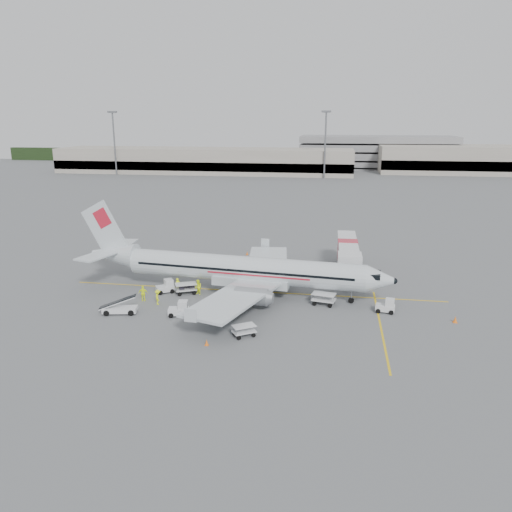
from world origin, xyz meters
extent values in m
plane|color=#56595B|center=(0.00, 0.00, 0.00)|extent=(360.00, 360.00, 0.00)
cube|color=yellow|center=(0.00, 0.00, 0.01)|extent=(44.00, 0.20, 0.01)
cube|color=yellow|center=(14.00, -8.00, 0.01)|extent=(0.20, 20.00, 0.01)
cone|color=orange|center=(21.41, -5.96, 0.35)|extent=(0.43, 0.43, 0.70)
cone|color=orange|center=(-3.58, 15.98, 0.29)|extent=(0.35, 0.35, 0.57)
cone|color=orange|center=(-1.78, -14.93, 0.29)|extent=(0.35, 0.35, 0.57)
imported|color=#D5E513|center=(-8.71, -1.50, 0.84)|extent=(0.69, 0.73, 1.67)
imported|color=#D5E513|center=(-6.11, -2.02, 0.89)|extent=(1.09, 1.04, 1.78)
imported|color=#D5E513|center=(-9.63, -5.80, 0.84)|extent=(1.01, 1.24, 1.68)
imported|color=#D5E513|center=(-11.59, -5.04, 0.90)|extent=(1.12, 0.64, 1.79)
camera|label=1|loc=(9.07, -54.75, 19.64)|focal=35.00mm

